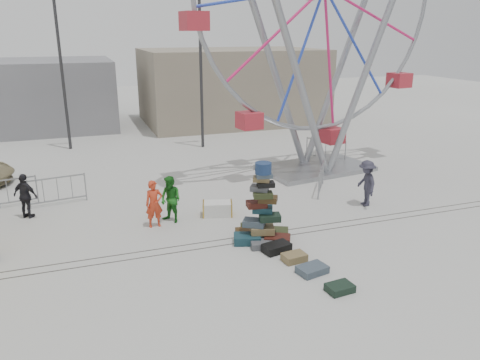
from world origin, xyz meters
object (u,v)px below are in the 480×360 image
object	(u,v)px
ferris_wheel	(323,13)
suitcase_tower	(262,219)
pedestrian_red	(154,204)
pedestrian_green	(171,199)
barricade_dummy_b	(8,193)
steamer_trunk	(217,209)
barricade_wheel_front	(321,178)
pedestrian_black	(26,196)
lamp_post_right	(203,65)
lamp_post_left	(63,65)
barricade_dummy_c	(58,191)
pedestrian_grey	(366,183)
barricade_wheel_back	(326,150)

from	to	relation	value
ferris_wheel	suitcase_tower	bearing A→B (deg)	-137.90
pedestrian_red	pedestrian_green	xyz separation A→B (m)	(0.60, 0.22, 0.01)
suitcase_tower	pedestrian_red	size ratio (longest dim) A/B	1.59
barricade_dummy_b	pedestrian_green	bearing A→B (deg)	-40.46
suitcase_tower	steamer_trunk	size ratio (longest dim) A/B	2.45
barricade_wheel_front	pedestrian_black	distance (m)	11.02
lamp_post_right	ferris_wheel	distance (m)	7.57
suitcase_tower	ferris_wheel	bearing A→B (deg)	71.05
lamp_post_left	suitcase_tower	size ratio (longest dim) A/B	3.17
suitcase_tower	ferris_wheel	world-z (taller)	ferris_wheel
ferris_wheel	pedestrian_red	size ratio (longest dim) A/B	8.85
barricade_wheel_front	pedestrian_green	distance (m)	6.43
pedestrian_green	suitcase_tower	bearing A→B (deg)	6.42
barricade_dummy_b	barricade_dummy_c	bearing A→B (deg)	-18.93
pedestrian_red	pedestrian_green	distance (m)	0.63
pedestrian_grey	pedestrian_red	bearing A→B (deg)	-86.45
suitcase_tower	pedestrian_black	world-z (taller)	suitcase_tower
lamp_post_right	barricade_dummy_b	xyz separation A→B (m)	(-9.28, -6.69, -3.93)
ferris_wheel	pedestrian_red	distance (m)	11.02
suitcase_tower	barricade_wheel_back	size ratio (longest dim) A/B	1.26
lamp_post_left	barricade_dummy_b	world-z (taller)	lamp_post_left
pedestrian_green	pedestrian_red	bearing A→B (deg)	-107.72
barricade_dummy_c	barricade_wheel_back	distance (m)	12.70
suitcase_tower	pedestrian_black	size ratio (longest dim) A/B	1.59
steamer_trunk	suitcase_tower	bearing A→B (deg)	-58.08
ferris_wheel	barricade_dummy_b	bearing A→B (deg)	174.21
suitcase_tower	pedestrian_green	bearing A→B (deg)	154.90
ferris_wheel	barricade_dummy_b	world-z (taller)	ferris_wheel
lamp_post_right	pedestrian_green	size ratio (longest dim) A/B	4.99
steamer_trunk	barricade_wheel_back	bearing A→B (deg)	51.83
pedestrian_green	pedestrian_grey	xyz separation A→B (m)	(7.12, -0.83, 0.06)
lamp_post_left	pedestrian_black	xyz separation A→B (m)	(-1.54, -10.02, -3.69)
ferris_wheel	steamer_trunk	xyz separation A→B (m)	(-5.94, -3.86, -6.68)
steamer_trunk	barricade_dummy_b	distance (m)	7.78
barricade_wheel_front	pedestrian_grey	distance (m)	2.11
barricade_dummy_b	pedestrian_red	world-z (taller)	pedestrian_red
ferris_wheel	barricade_wheel_back	world-z (taller)	ferris_wheel
steamer_trunk	barricade_wheel_front	xyz separation A→B (m)	(4.69, 1.07, 0.31)
lamp_post_left	barricade_dummy_c	bearing A→B (deg)	-93.46
barricade_wheel_front	pedestrian_black	xyz separation A→B (m)	(-10.98, 0.92, 0.24)
barricade_wheel_front	barricade_wheel_back	world-z (taller)	same
pedestrian_green	ferris_wheel	bearing A→B (deg)	79.44
barricade_wheel_back	lamp_post_left	bearing A→B (deg)	-161.78
barricade_dummy_c	pedestrian_green	xyz separation A→B (m)	(3.65, -3.03, 0.25)
pedestrian_green	pedestrian_black	world-z (taller)	pedestrian_green
barricade_wheel_front	barricade_wheel_back	size ratio (longest dim) A/B	1.00
suitcase_tower	pedestrian_red	world-z (taller)	suitcase_tower
suitcase_tower	pedestrian_green	size ratio (longest dim) A/B	1.57
suitcase_tower	pedestrian_grey	world-z (taller)	suitcase_tower
ferris_wheel	barricade_wheel_front	distance (m)	7.07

